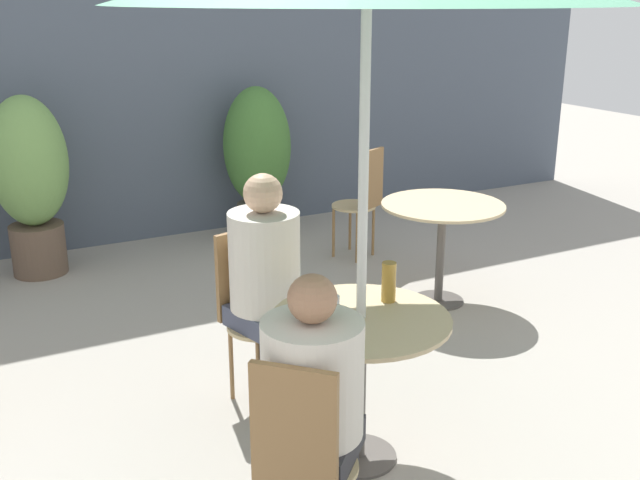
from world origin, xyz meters
TOP-DOWN VIEW (x-y plane):
  - storefront_wall at (0.00, 4.08)m, footprint 10.00×0.06m
  - cafe_table_near at (0.05, 0.23)m, footprint 0.82×0.82m
  - cafe_table_far at (1.53, 1.63)m, footprint 0.86×0.86m
  - bistro_chair_0 at (-0.17, 1.03)m, footprint 0.38×0.40m
  - bistro_chair_1 at (-0.54, -0.36)m, footprint 0.42×0.42m
  - bistro_chair_3 at (1.52, 2.69)m, footprint 0.40×0.42m
  - seated_person_0 at (-0.13, 0.89)m, footprint 0.39×0.42m
  - seated_person_1 at (-0.44, -0.25)m, footprint 0.48×0.48m
  - beer_glass_0 at (0.26, 0.33)m, footprint 0.07×0.07m
  - beer_glass_1 at (-0.16, 0.11)m, footprint 0.06×0.06m
  - potted_plant_0 at (-0.94, 3.57)m, footprint 0.59×0.59m
  - potted_plant_1 at (1.00, 3.68)m, footprint 0.60×0.60m

SIDE VIEW (x-z plane):
  - bistro_chair_0 at x=-0.17m, z-range 0.09..1.02m
  - bistro_chair_1 at x=-0.54m, z-range 0.09..1.02m
  - bistro_chair_3 at x=1.52m, z-range 0.09..1.02m
  - cafe_table_near at x=0.05m, z-range 0.23..0.96m
  - cafe_table_far at x=1.53m, z-range 0.24..0.97m
  - seated_person_1 at x=-0.44m, z-range 0.11..1.30m
  - seated_person_0 at x=-0.13m, z-range 0.11..1.39m
  - potted_plant_1 at x=1.00m, z-range 0.08..1.44m
  - potted_plant_0 at x=-0.94m, z-range 0.08..1.50m
  - beer_glass_1 at x=-0.16m, z-range 0.73..0.92m
  - beer_glass_0 at x=0.26m, z-range 0.73..0.93m
  - storefront_wall at x=0.00m, z-range 0.00..3.00m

